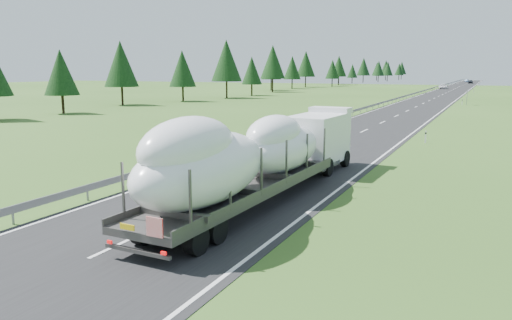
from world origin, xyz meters
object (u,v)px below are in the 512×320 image
at_px(highway_sign, 467,94).
at_px(distant_car_blue, 467,81).
at_px(boat_truck, 259,152).
at_px(distant_car_dark, 471,82).
at_px(distant_van, 443,86).

relative_size(highway_sign, distant_car_blue, 0.64).
xyz_separation_m(boat_truck, distant_car_dark, (-0.36, 219.68, -1.53)).
height_order(distant_van, distant_car_blue, distant_van).
bearing_deg(highway_sign, boat_truck, -94.08).
distance_m(highway_sign, boat_truck, 73.05).
relative_size(distant_van, distant_car_dark, 1.16).
xyz_separation_m(boat_truck, distant_van, (-5.42, 149.32, -1.57)).
relative_size(highway_sign, distant_car_dark, 0.56).
bearing_deg(distant_van, distant_car_dark, 80.43).
relative_size(distant_car_dark, distant_car_blue, 1.13).
bearing_deg(distant_car_blue, distant_car_dark, -79.49).
relative_size(boat_truck, distant_car_blue, 4.82).
distance_m(highway_sign, distant_van, 77.19).
height_order(boat_truck, distant_car_blue, boat_truck).
bearing_deg(distant_van, boat_truck, -93.38).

